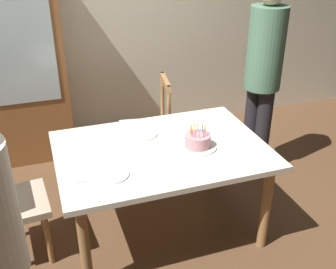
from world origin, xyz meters
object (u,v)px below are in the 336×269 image
object	(u,v)px
dining_table	(162,158)
person_guest	(263,71)
birthday_cake	(197,142)
chair_spindle_back	(148,130)
plate_near_celebrant	(112,174)
plate_far_side	(142,134)
china_cabinet	(5,69)

from	to	relation	value
dining_table	person_guest	size ratio (longest dim) A/B	0.85
birthday_cake	person_guest	size ratio (longest dim) A/B	0.16
birthday_cake	chair_spindle_back	size ratio (longest dim) A/B	0.29
dining_table	plate_near_celebrant	world-z (taller)	plate_near_celebrant
dining_table	plate_near_celebrant	size ratio (longest dim) A/B	6.81
birthday_cake	plate_near_celebrant	world-z (taller)	birthday_cake
chair_spindle_back	plate_far_side	bearing A→B (deg)	-109.38
plate_near_celebrant	china_cabinet	xyz separation A→B (m)	(-0.63, 1.79, 0.21)
chair_spindle_back	china_cabinet	world-z (taller)	china_cabinet
birthday_cake	china_cabinet	distance (m)	2.09
plate_near_celebrant	chair_spindle_back	distance (m)	1.24
birthday_cake	plate_near_celebrant	distance (m)	0.68
plate_far_side	person_guest	distance (m)	1.27
dining_table	plate_near_celebrant	bearing A→B (deg)	-150.10
birthday_cake	china_cabinet	world-z (taller)	china_cabinet
plate_near_celebrant	plate_far_side	distance (m)	0.58
birthday_cake	plate_far_side	xyz separation A→B (m)	(-0.32, 0.31, -0.04)
birthday_cake	dining_table	bearing A→B (deg)	162.86
plate_near_celebrant	china_cabinet	world-z (taller)	china_cabinet
chair_spindle_back	china_cabinet	size ratio (longest dim) A/B	0.50
person_guest	china_cabinet	distance (m)	2.40
dining_table	person_guest	world-z (taller)	person_guest
dining_table	person_guest	distance (m)	1.31
dining_table	plate_far_side	size ratio (longest dim) A/B	6.81
dining_table	chair_spindle_back	world-z (taller)	chair_spindle_back
china_cabinet	dining_table	bearing A→B (deg)	-56.16
person_guest	birthday_cake	bearing A→B (deg)	-144.54
dining_table	person_guest	bearing A→B (deg)	26.05
dining_table	plate_far_side	world-z (taller)	plate_far_side
person_guest	chair_spindle_back	bearing A→B (deg)	163.73
dining_table	china_cabinet	world-z (taller)	china_cabinet
plate_near_celebrant	plate_far_side	bearing A→B (deg)	54.57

